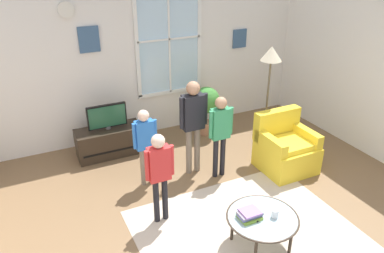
# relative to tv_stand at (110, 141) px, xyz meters

# --- Properties ---
(ground_plane) EXTENTS (6.50, 6.82, 0.02)m
(ground_plane) POSITION_rel_tv_stand_xyz_m (0.85, -2.60, -0.24)
(ground_plane) COLOR brown
(back_wall) EXTENTS (5.90, 0.17, 2.72)m
(back_wall) POSITION_rel_tv_stand_xyz_m (0.87, 0.56, 1.14)
(back_wall) COLOR silver
(back_wall) RESTS_ON ground_plane
(area_rug) EXTENTS (2.52, 2.28, 0.01)m
(area_rug) POSITION_rel_tv_stand_xyz_m (0.98, -2.67, -0.23)
(area_rug) COLOR #C6B29E
(area_rug) RESTS_ON ground_plane
(tv_stand) EXTENTS (1.05, 0.45, 0.46)m
(tv_stand) POSITION_rel_tv_stand_xyz_m (0.00, 0.00, 0.00)
(tv_stand) COLOR #2D2319
(tv_stand) RESTS_ON ground_plane
(television) EXTENTS (0.62, 0.08, 0.41)m
(television) POSITION_rel_tv_stand_xyz_m (-0.00, -0.00, 0.45)
(television) COLOR #4C4C4C
(television) RESTS_ON tv_stand
(armchair) EXTENTS (0.76, 0.74, 0.87)m
(armchair) POSITION_rel_tv_stand_xyz_m (2.29, -1.57, 0.09)
(armchair) COLOR yellow
(armchair) RESTS_ON ground_plane
(coffee_table) EXTENTS (0.80, 0.80, 0.43)m
(coffee_table) POSITION_rel_tv_stand_xyz_m (0.99, -2.81, 0.17)
(coffee_table) COLOR #99B2B7
(coffee_table) RESTS_ON ground_plane
(book_stack) EXTENTS (0.26, 0.20, 0.10)m
(book_stack) POSITION_rel_tv_stand_xyz_m (0.85, -2.76, 0.24)
(book_stack) COLOR #84B138
(book_stack) RESTS_ON coffee_table
(cup) EXTENTS (0.07, 0.07, 0.10)m
(cup) POSITION_rel_tv_stand_xyz_m (1.11, -2.87, 0.24)
(cup) COLOR white
(cup) RESTS_ON coffee_table
(remote_near_books) EXTENTS (0.10, 0.14, 0.02)m
(remote_near_books) POSITION_rel_tv_stand_xyz_m (0.91, -2.80, 0.20)
(remote_near_books) COLOR black
(remote_near_books) RESTS_ON coffee_table
(person_red_shirt) EXTENTS (0.36, 0.16, 1.20)m
(person_red_shirt) POSITION_rel_tv_stand_xyz_m (0.15, -1.89, 0.52)
(person_red_shirt) COLOR black
(person_red_shirt) RESTS_ON ground_plane
(person_black_shirt) EXTENTS (0.43, 0.20, 1.44)m
(person_black_shirt) POSITION_rel_tv_stand_xyz_m (0.99, -1.06, 0.67)
(person_black_shirt) COLOR #726656
(person_black_shirt) RESTS_ON ground_plane
(person_blue_shirt) EXTENTS (0.35, 0.16, 1.15)m
(person_blue_shirt) POSITION_rel_tv_stand_xyz_m (0.26, -1.07, 0.49)
(person_blue_shirt) COLOR #726656
(person_blue_shirt) RESTS_ON ground_plane
(person_green_shirt) EXTENTS (0.38, 0.17, 1.25)m
(person_green_shirt) POSITION_rel_tv_stand_xyz_m (1.29, -1.32, 0.55)
(person_green_shirt) COLOR black
(person_green_shirt) RESTS_ON ground_plane
(potted_plant_by_window) EXTENTS (0.47, 0.47, 0.89)m
(potted_plant_by_window) POSITION_rel_tv_stand_xyz_m (1.76, -0.01, 0.35)
(potted_plant_by_window) COLOR #9E6B4C
(potted_plant_by_window) RESTS_ON ground_plane
(floor_lamp) EXTENTS (0.32, 0.32, 1.76)m
(floor_lamp) POSITION_rel_tv_stand_xyz_m (2.33, -0.99, 1.24)
(floor_lamp) COLOR black
(floor_lamp) RESTS_ON ground_plane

